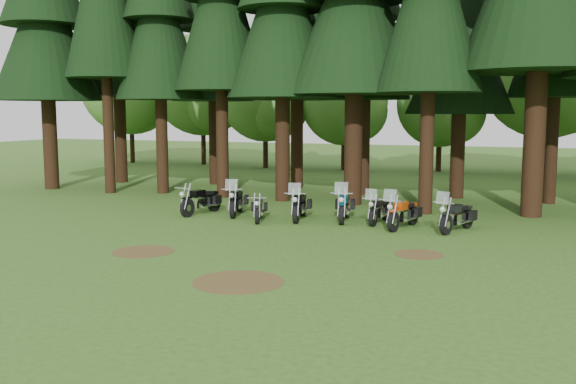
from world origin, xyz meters
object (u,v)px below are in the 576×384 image
(motorcycle_1, at_px, (236,202))
(motorcycle_4, at_px, (344,207))
(motorcycle_7, at_px, (457,217))
(motorcycle_6, at_px, (403,214))
(motorcycle_2, at_px, (258,209))
(motorcycle_0, at_px, (201,202))
(motorcycle_3, at_px, (299,206))
(motorcycle_5, at_px, (379,211))

(motorcycle_1, relative_size, motorcycle_4, 0.97)
(motorcycle_4, relative_size, motorcycle_7, 1.09)
(motorcycle_6, bearing_deg, motorcycle_2, -163.24)
(motorcycle_0, bearing_deg, motorcycle_6, 8.03)
(motorcycle_3, height_order, motorcycle_6, motorcycle_3)
(motorcycle_3, relative_size, motorcycle_7, 1.05)
(motorcycle_1, xyz_separation_m, motorcycle_6, (6.64, -0.53, -0.02))
(motorcycle_0, distance_m, motorcycle_4, 5.71)
(motorcycle_3, relative_size, motorcycle_4, 0.96)
(motorcycle_0, relative_size, motorcycle_3, 0.99)
(motorcycle_4, height_order, motorcycle_6, motorcycle_4)
(motorcycle_5, bearing_deg, motorcycle_2, -161.45)
(motorcycle_6, bearing_deg, motorcycle_1, -171.66)
(motorcycle_0, distance_m, motorcycle_1, 1.43)
(motorcycle_3, distance_m, motorcycle_7, 5.77)
(motorcycle_0, distance_m, motorcycle_2, 2.79)
(motorcycle_4, xyz_separation_m, motorcycle_7, (4.15, -0.66, -0.04))
(motorcycle_3, height_order, motorcycle_5, motorcycle_3)
(motorcycle_0, height_order, motorcycle_7, motorcycle_7)
(motorcycle_2, xyz_separation_m, motorcycle_4, (2.96, 1.09, 0.10))
(motorcycle_3, distance_m, motorcycle_4, 1.65)
(motorcycle_2, bearing_deg, motorcycle_7, -16.93)
(motorcycle_1, distance_m, motorcycle_2, 1.60)
(motorcycle_5, bearing_deg, motorcycle_4, -175.57)
(motorcycle_1, distance_m, motorcycle_6, 6.66)
(motorcycle_6, xyz_separation_m, motorcycle_7, (1.80, 0.08, -0.01))
(motorcycle_4, xyz_separation_m, motorcycle_6, (2.35, -0.74, -0.03))
(motorcycle_2, height_order, motorcycle_5, motorcycle_5)
(motorcycle_4, xyz_separation_m, motorcycle_5, (1.34, 0.00, -0.07))
(motorcycle_0, bearing_deg, motorcycle_2, -2.57)
(motorcycle_0, xyz_separation_m, motorcycle_7, (9.84, -0.16, -0.00))
(motorcycle_1, relative_size, motorcycle_6, 1.03)
(motorcycle_0, xyz_separation_m, motorcycle_2, (2.73, -0.59, -0.07))
(motorcycle_1, distance_m, motorcycle_4, 4.30)
(motorcycle_4, bearing_deg, motorcycle_3, -179.45)
(motorcycle_1, height_order, motorcycle_7, motorcycle_1)
(motorcycle_1, xyz_separation_m, motorcycle_4, (4.29, 0.21, 0.01))
(motorcycle_0, relative_size, motorcycle_5, 1.09)
(motorcycle_7, bearing_deg, motorcycle_0, -161.89)
(motorcycle_5, height_order, motorcycle_7, motorcycle_7)
(motorcycle_2, height_order, motorcycle_3, motorcycle_3)
(motorcycle_1, xyz_separation_m, motorcycle_2, (1.33, -0.89, -0.09))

